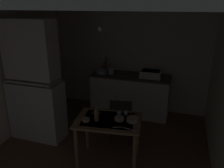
{
  "coord_description": "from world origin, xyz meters",
  "views": [
    {
      "loc": [
        1.21,
        -3.16,
        2.42
      ],
      "look_at": [
        0.11,
        0.22,
        1.15
      ],
      "focal_mm": 36.04,
      "sensor_mm": 36.0,
      "label": 1
    }
  ],
  "objects_px": {
    "hutch_cabinet": "(35,86)",
    "glass_bottle": "(96,115)",
    "dining_table": "(108,126)",
    "teacup_mint": "(119,113)",
    "mixing_bowl_counter": "(101,71)",
    "sink_basin": "(151,74)",
    "hand_pump": "(106,65)",
    "serving_bowl_wide": "(86,120)",
    "chair_far_side": "(121,119)"
  },
  "relations": [
    {
      "from": "dining_table",
      "to": "teacup_mint",
      "type": "distance_m",
      "value": 0.26
    },
    {
      "from": "dining_table",
      "to": "teacup_mint",
      "type": "bearing_deg",
      "value": 54.27
    },
    {
      "from": "hand_pump",
      "to": "glass_bottle",
      "type": "bearing_deg",
      "value": -74.58
    },
    {
      "from": "dining_table",
      "to": "serving_bowl_wide",
      "type": "xyz_separation_m",
      "value": [
        -0.3,
        -0.16,
        0.14
      ]
    },
    {
      "from": "glass_bottle",
      "to": "sink_basin",
      "type": "bearing_deg",
      "value": 74.73
    },
    {
      "from": "chair_far_side",
      "to": "glass_bottle",
      "type": "xyz_separation_m",
      "value": [
        -0.2,
        -0.66,
        0.39
      ]
    },
    {
      "from": "hutch_cabinet",
      "to": "teacup_mint",
      "type": "relative_size",
      "value": 30.11
    },
    {
      "from": "hutch_cabinet",
      "to": "glass_bottle",
      "type": "xyz_separation_m",
      "value": [
        1.34,
        -0.38,
        -0.17
      ]
    },
    {
      "from": "hand_pump",
      "to": "mixing_bowl_counter",
      "type": "height_order",
      "value": "hand_pump"
    },
    {
      "from": "hand_pump",
      "to": "serving_bowl_wide",
      "type": "bearing_deg",
      "value": -78.91
    },
    {
      "from": "serving_bowl_wide",
      "to": "mixing_bowl_counter",
      "type": "bearing_deg",
      "value": 103.73
    },
    {
      "from": "sink_basin",
      "to": "teacup_mint",
      "type": "xyz_separation_m",
      "value": [
        -0.23,
        -1.63,
        -0.2
      ]
    },
    {
      "from": "hutch_cabinet",
      "to": "sink_basin",
      "type": "distance_m",
      "value": 2.39
    },
    {
      "from": "dining_table",
      "to": "sink_basin",
      "type": "bearing_deg",
      "value": 78.79
    },
    {
      "from": "hutch_cabinet",
      "to": "dining_table",
      "type": "xyz_separation_m",
      "value": [
        1.5,
        -0.29,
        -0.39
      ]
    },
    {
      "from": "serving_bowl_wide",
      "to": "glass_bottle",
      "type": "distance_m",
      "value": 0.17
    },
    {
      "from": "mixing_bowl_counter",
      "to": "serving_bowl_wide",
      "type": "bearing_deg",
      "value": -76.27
    },
    {
      "from": "hand_pump",
      "to": "serving_bowl_wide",
      "type": "distance_m",
      "value": 2.06
    },
    {
      "from": "hutch_cabinet",
      "to": "sink_basin",
      "type": "height_order",
      "value": "hutch_cabinet"
    },
    {
      "from": "sink_basin",
      "to": "hand_pump",
      "type": "relative_size",
      "value": 1.13
    },
    {
      "from": "serving_bowl_wide",
      "to": "glass_bottle",
      "type": "height_order",
      "value": "glass_bottle"
    },
    {
      "from": "sink_basin",
      "to": "hand_pump",
      "type": "distance_m",
      "value": 1.05
    },
    {
      "from": "sink_basin",
      "to": "mixing_bowl_counter",
      "type": "height_order",
      "value": "sink_basin"
    },
    {
      "from": "hand_pump",
      "to": "teacup_mint",
      "type": "bearing_deg",
      "value": -64.01
    },
    {
      "from": "teacup_mint",
      "to": "glass_bottle",
      "type": "relative_size",
      "value": 0.3
    },
    {
      "from": "hutch_cabinet",
      "to": "serving_bowl_wide",
      "type": "height_order",
      "value": "hutch_cabinet"
    },
    {
      "from": "serving_bowl_wide",
      "to": "dining_table",
      "type": "bearing_deg",
      "value": 27.49
    },
    {
      "from": "dining_table",
      "to": "serving_bowl_wide",
      "type": "bearing_deg",
      "value": -152.51
    },
    {
      "from": "sink_basin",
      "to": "mixing_bowl_counter",
      "type": "relative_size",
      "value": 1.58
    },
    {
      "from": "hand_pump",
      "to": "chair_far_side",
      "type": "relative_size",
      "value": 0.44
    },
    {
      "from": "sink_basin",
      "to": "teacup_mint",
      "type": "distance_m",
      "value": 1.65
    },
    {
      "from": "glass_bottle",
      "to": "serving_bowl_wide",
      "type": "bearing_deg",
      "value": -154.98
    },
    {
      "from": "dining_table",
      "to": "hutch_cabinet",
      "type": "bearing_deg",
      "value": 168.91
    },
    {
      "from": "teacup_mint",
      "to": "glass_bottle",
      "type": "bearing_deg",
      "value": -137.18
    },
    {
      "from": "glass_bottle",
      "to": "mixing_bowl_counter",
      "type": "bearing_deg",
      "value": 108.26
    },
    {
      "from": "hutch_cabinet",
      "to": "hand_pump",
      "type": "distance_m",
      "value": 1.75
    },
    {
      "from": "dining_table",
      "to": "glass_bottle",
      "type": "bearing_deg",
      "value": -150.4
    },
    {
      "from": "mixing_bowl_counter",
      "to": "serving_bowl_wide",
      "type": "relative_size",
      "value": 2.42
    },
    {
      "from": "sink_basin",
      "to": "teacup_mint",
      "type": "bearing_deg",
      "value": -98.16
    },
    {
      "from": "sink_basin",
      "to": "dining_table",
      "type": "distance_m",
      "value": 1.87
    },
    {
      "from": "serving_bowl_wide",
      "to": "sink_basin",
      "type": "bearing_deg",
      "value": 71.43
    },
    {
      "from": "sink_basin",
      "to": "serving_bowl_wide",
      "type": "bearing_deg",
      "value": -108.57
    },
    {
      "from": "teacup_mint",
      "to": "hand_pump",
      "type": "bearing_deg",
      "value": 115.99
    },
    {
      "from": "serving_bowl_wide",
      "to": "teacup_mint",
      "type": "relative_size",
      "value": 1.57
    },
    {
      "from": "hutch_cabinet",
      "to": "glass_bottle",
      "type": "bearing_deg",
      "value": -15.98
    },
    {
      "from": "sink_basin",
      "to": "chair_far_side",
      "type": "distance_m",
      "value": 1.37
    },
    {
      "from": "sink_basin",
      "to": "glass_bottle",
      "type": "xyz_separation_m",
      "value": [
        -0.51,
        -1.89,
        -0.14
      ]
    },
    {
      "from": "sink_basin",
      "to": "hand_pump",
      "type": "bearing_deg",
      "value": 177.53
    },
    {
      "from": "mixing_bowl_counter",
      "to": "dining_table",
      "type": "height_order",
      "value": "mixing_bowl_counter"
    },
    {
      "from": "hand_pump",
      "to": "teacup_mint",
      "type": "height_order",
      "value": "hand_pump"
    }
  ]
}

